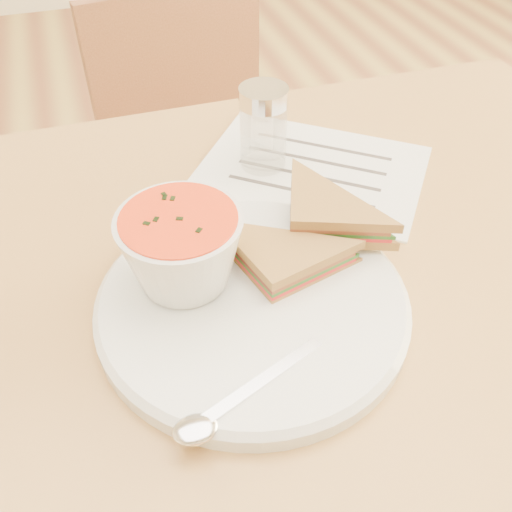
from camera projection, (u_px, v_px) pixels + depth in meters
name	position (u px, v px, depth m)	size (l,w,h in m)	color
dining_table	(281.00, 438.00, 0.86)	(1.00, 0.70, 0.75)	brown
chair_far	(216.00, 210.00, 1.21)	(0.36, 0.36, 0.81)	brown
plate	(252.00, 304.00, 0.54)	(0.30, 0.30, 0.02)	silver
soup_bowl	(182.00, 253.00, 0.52)	(0.12, 0.12, 0.08)	silver
sandwich_half_a	(272.00, 297.00, 0.52)	(0.11, 0.11, 0.03)	olive
sandwich_half_b	(290.00, 234.00, 0.56)	(0.11, 0.11, 0.03)	olive
spoon	(249.00, 391.00, 0.46)	(0.18, 0.04, 0.01)	silver
paper_menu	(312.00, 169.00, 0.72)	(0.27, 0.20, 0.00)	silver
condiment_shaker	(263.00, 129.00, 0.69)	(0.06, 0.06, 0.11)	silver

